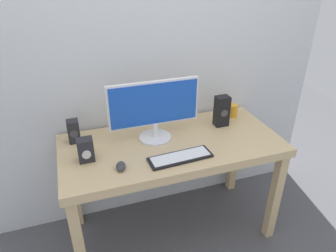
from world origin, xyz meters
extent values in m
plane|color=#4C4C51|center=(0.00, 0.00, 0.00)|extent=(6.00, 6.00, 0.00)
cube|color=silver|center=(0.00, 0.37, 1.50)|extent=(2.55, 0.04, 3.00)
cube|color=tan|center=(0.00, 0.00, 0.73)|extent=(1.39, 0.66, 0.06)
cube|color=tan|center=(-0.65, -0.28, 0.35)|extent=(0.06, 0.06, 0.70)
cube|color=tan|center=(0.65, -0.28, 0.35)|extent=(0.06, 0.06, 0.70)
cube|color=tan|center=(-0.65, 0.28, 0.35)|extent=(0.06, 0.06, 0.70)
cube|color=tan|center=(0.65, 0.28, 0.35)|extent=(0.06, 0.06, 0.70)
cylinder|color=silver|center=(-0.09, 0.08, 0.76)|extent=(0.21, 0.21, 0.02)
cylinder|color=silver|center=(-0.09, 0.08, 0.82)|extent=(0.04, 0.04, 0.10)
cube|color=silver|center=(-0.09, 0.09, 1.00)|extent=(0.57, 0.02, 0.29)
cube|color=blue|center=(-0.09, 0.07, 1.00)|extent=(0.55, 0.01, 0.26)
cube|color=black|center=(-0.01, -0.19, 0.76)|extent=(0.38, 0.14, 0.01)
cube|color=silver|center=(-0.01, -0.19, 0.77)|extent=(0.35, 0.12, 0.00)
ellipsoid|color=#333338|center=(-0.36, -0.18, 0.78)|extent=(0.07, 0.09, 0.04)
cube|color=black|center=(0.40, 0.11, 0.86)|extent=(0.09, 0.07, 0.21)
cylinder|color=#3F3F44|center=(0.40, 0.07, 0.86)|extent=(0.05, 0.00, 0.05)
cube|color=#232328|center=(-0.58, 0.20, 0.83)|extent=(0.07, 0.07, 0.15)
cylinder|color=#3F3F44|center=(-0.58, 0.17, 0.83)|extent=(0.05, 0.00, 0.05)
cube|color=#232328|center=(-0.53, -0.03, 0.83)|extent=(0.09, 0.07, 0.14)
cylinder|color=silver|center=(-0.53, -0.07, 0.82)|extent=(0.05, 0.01, 0.05)
cylinder|color=orange|center=(0.54, 0.20, 0.80)|extent=(0.07, 0.07, 0.09)
camera|label=1|loc=(-0.56, -1.57, 1.78)|focal=32.92mm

